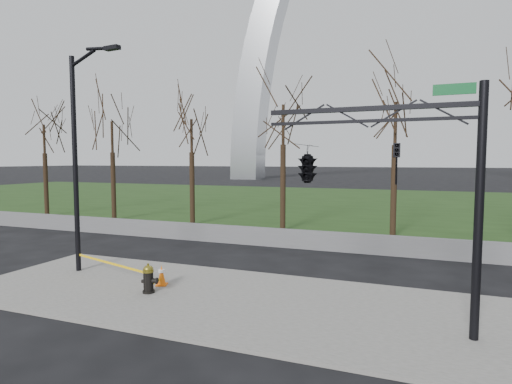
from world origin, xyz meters
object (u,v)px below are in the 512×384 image
at_px(traffic_cone, 162,275).
at_px(fire_hydrant, 149,279).
at_px(traffic_signal_mast, 337,164).
at_px(street_light, 79,148).

bearing_deg(traffic_cone, fire_hydrant, -84.54).
relative_size(fire_hydrant, traffic_signal_mast, 0.15).
distance_m(street_light, traffic_signal_mast, 9.75).
height_order(traffic_cone, traffic_signal_mast, traffic_signal_mast).
bearing_deg(traffic_signal_mast, fire_hydrant, -179.97).
distance_m(fire_hydrant, traffic_signal_mast, 6.86).
bearing_deg(traffic_cone, traffic_signal_mast, -8.82).
bearing_deg(street_light, traffic_signal_mast, -1.97).
relative_size(fire_hydrant, street_light, 0.11).
distance_m(traffic_cone, traffic_signal_mast, 7.03).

